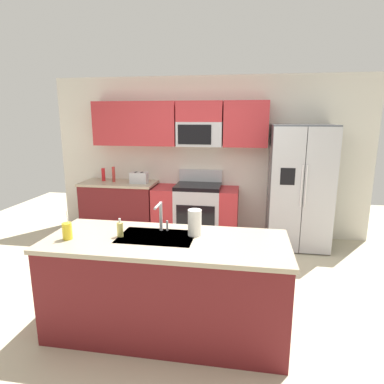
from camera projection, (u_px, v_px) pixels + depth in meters
The scene contains 13 objects.
ground_plane at pixel (184, 294), 3.75m from camera, with size 9.00×9.00×0.00m, color beige.
kitchen_wall_unit at pixel (199, 147), 5.45m from camera, with size 5.20×0.43×2.60m.
back_counter at pixel (120, 208), 5.61m from camera, with size 1.23×0.63×0.90m.
range_oven at pixel (196, 212), 5.41m from camera, with size 1.36×0.61×1.10m.
refrigerator at pixel (299, 187), 4.98m from camera, with size 0.90×0.76×1.85m.
island_counter at pixel (167, 285), 3.03m from camera, with size 2.16×0.87×0.90m.
toaster at pixel (139, 178), 5.39m from camera, with size 0.28×0.16×0.18m.
pepper_mill at pixel (114, 174), 5.50m from camera, with size 0.05×0.05×0.25m, color #B2332D.
bottle_red at pixel (103, 175), 5.59m from camera, with size 0.06×0.06×0.22m, color red.
sink_faucet at pixel (161, 214), 3.10m from camera, with size 0.09×0.21×0.28m.
drink_cup_yellow at pixel (67, 231), 2.92m from camera, with size 0.08×0.08×0.27m.
soap_dispenser at pixel (120, 229), 2.98m from camera, with size 0.06×0.06×0.17m.
paper_towel_roll at pixel (195, 223), 3.01m from camera, with size 0.12×0.12×0.24m, color white.
Camera 1 is at (0.64, -3.34, 1.96)m, focal length 30.99 mm.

